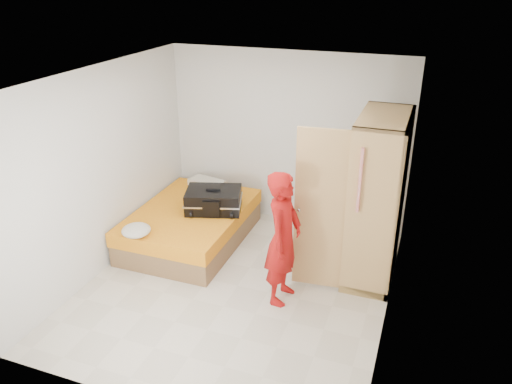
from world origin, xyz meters
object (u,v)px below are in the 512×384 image
(person, at_px, (283,238))
(suitcase, at_px, (214,200))
(bed, at_px, (191,225))
(round_cushion, at_px, (136,230))
(wardrobe, at_px, (372,203))

(person, xyz_separation_m, suitcase, (-1.32, 0.97, -0.16))
(bed, bearing_deg, suitcase, 20.00)
(bed, relative_size, round_cushion, 5.44)
(wardrobe, distance_m, person, 1.25)
(round_cushion, bearing_deg, suitcase, 58.43)
(wardrobe, height_order, person, wardrobe)
(person, bearing_deg, wardrobe, -41.56)
(suitcase, relative_size, round_cushion, 2.44)
(wardrobe, distance_m, suitcase, 2.22)
(bed, distance_m, person, 1.93)
(person, bearing_deg, round_cushion, 93.93)
(person, bearing_deg, bed, 65.05)
(bed, height_order, person, person)
(wardrobe, relative_size, round_cushion, 5.65)
(person, xyz_separation_m, round_cushion, (-1.95, -0.04, -0.24))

